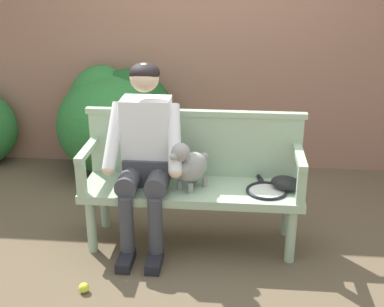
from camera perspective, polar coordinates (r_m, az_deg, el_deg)
name	(u,v)px	position (r m, az deg, el deg)	size (l,w,h in m)	color
ground_plane	(192,242)	(3.89, 0.00, -9.78)	(40.00, 40.00, 0.00)	brown
brick_garden_fence	(208,33)	(5.05, 1.81, 13.26)	(8.00, 0.30, 2.61)	#936651
hedge_bush_mid_right	(131,121)	(4.98, -6.77, 3.60)	(0.87, 0.54, 1.02)	#194C1E
hedge_bush_mid_left	(103,118)	(5.07, -9.81, 3.87)	(0.73, 0.68, 1.04)	#286B2D
hedge_bush_far_left	(115,124)	(4.98, -8.50, 3.20)	(1.11, 1.09, 0.97)	#286B2D
garden_bench	(192,194)	(3.71, 0.00, -4.52)	(1.56, 0.49, 0.46)	#9EB793
bench_backrest	(195,142)	(3.78, 0.30, 1.24)	(1.60, 0.06, 0.50)	#9EB793
bench_armrest_left_end	(85,161)	(3.66, -11.76, -0.82)	(0.06, 0.49, 0.28)	#9EB793
bench_armrest_right_end	(300,169)	(3.53, 11.93, -1.66)	(0.06, 0.49, 0.28)	#9EB793
person_seated	(145,150)	(3.61, -5.21, 0.42)	(0.56, 0.65, 1.33)	black
dog_on_bench	(189,165)	(3.56, -0.31, -1.28)	(0.30, 0.34, 0.37)	gray
tennis_racket	(266,189)	(3.65, 8.17, -3.91)	(0.35, 0.58, 0.03)	black
baseball_glove	(286,183)	(3.68, 10.40, -3.25)	(0.22, 0.17, 0.09)	black
tennis_ball	(84,288)	(3.44, -11.90, -14.37)	(0.07, 0.07, 0.07)	#CCDB33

